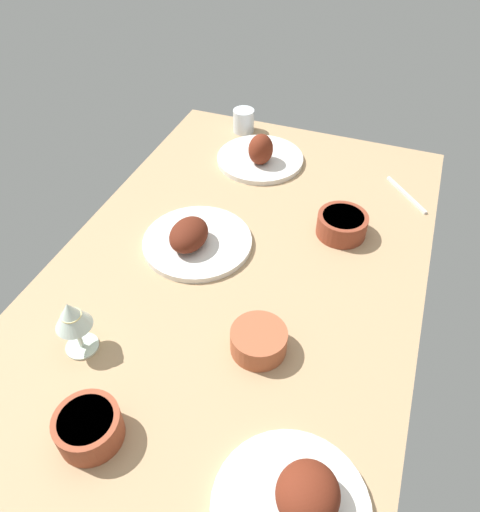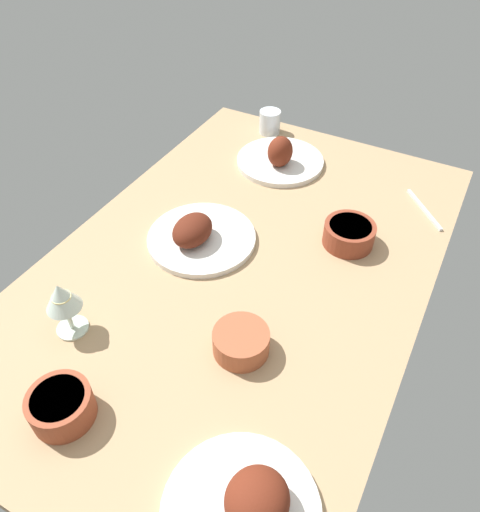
% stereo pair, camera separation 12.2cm
% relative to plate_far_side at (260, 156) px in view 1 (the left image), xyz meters
% --- Properties ---
extents(dining_table, '(1.40, 0.90, 0.04)m').
position_rel_plate_far_side_xyz_m(dining_table, '(0.45, 0.10, -0.05)').
color(dining_table, tan).
rests_on(dining_table, ground).
extents(plate_far_side, '(0.27, 0.27, 0.11)m').
position_rel_plate_far_side_xyz_m(plate_far_side, '(0.00, 0.00, 0.00)').
color(plate_far_side, silver).
rests_on(plate_far_side, dining_table).
extents(plate_near_viewer, '(0.27, 0.27, 0.09)m').
position_rel_plate_far_side_xyz_m(plate_near_viewer, '(0.96, 0.39, 0.00)').
color(plate_near_viewer, silver).
rests_on(plate_near_viewer, dining_table).
extents(plate_center_main, '(0.29, 0.29, 0.08)m').
position_rel_plate_far_side_xyz_m(plate_center_main, '(0.43, -0.03, -0.00)').
color(plate_center_main, silver).
rests_on(plate_center_main, dining_table).
extents(bowl_cream, '(0.13, 0.13, 0.06)m').
position_rel_plate_far_side_xyz_m(bowl_cream, '(0.25, 0.31, 0.01)').
color(bowl_cream, brown).
rests_on(bowl_cream, dining_table).
extents(bowl_potatoes, '(0.12, 0.12, 0.05)m').
position_rel_plate_far_side_xyz_m(bowl_potatoes, '(0.68, 0.23, 0.00)').
color(bowl_potatoes, '#A35133').
rests_on(bowl_potatoes, dining_table).
extents(bowl_onions, '(0.12, 0.12, 0.06)m').
position_rel_plate_far_side_xyz_m(bowl_onions, '(0.97, 0.00, 0.01)').
color(bowl_onions, brown).
rests_on(bowl_onions, dining_table).
extents(wine_glass, '(0.08, 0.08, 0.14)m').
position_rel_plate_far_side_xyz_m(wine_glass, '(0.81, -0.13, 0.07)').
color(wine_glass, silver).
rests_on(wine_glass, dining_table).
extents(water_tumbler, '(0.07, 0.07, 0.08)m').
position_rel_plate_far_side_xyz_m(water_tumbler, '(-0.17, -0.12, 0.01)').
color(water_tumbler, silver).
rests_on(water_tumbler, dining_table).
extents(fork_loose, '(0.14, 0.13, 0.01)m').
position_rel_plate_far_side_xyz_m(fork_loose, '(0.02, 0.46, -0.02)').
color(fork_loose, silver).
rests_on(fork_loose, dining_table).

